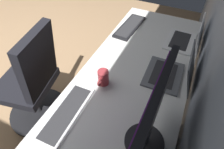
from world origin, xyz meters
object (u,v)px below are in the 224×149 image
(laptop_center, at_px, (188,38))
(keyboard_main, at_px, (130,26))
(drawer_pedestal, at_px, (116,146))
(keyboard_spare, at_px, (66,113))
(monitor_primary, at_px, (151,116))
(coffee_mug, at_px, (103,78))
(office_chair, at_px, (33,86))
(laptop_leftmost, at_px, (174,72))

(laptop_center, height_order, keyboard_main, laptop_center)
(drawer_pedestal, distance_m, keyboard_spare, 0.48)
(monitor_primary, height_order, coffee_mug, monitor_primary)
(drawer_pedestal, xyz_separation_m, laptop_center, (-0.86, 0.23, 0.43))
(keyboard_main, bearing_deg, office_chair, -35.99)
(keyboard_main, distance_m, keyboard_spare, 0.99)
(laptop_center, bearing_deg, office_chair, -55.31)
(keyboard_main, relative_size, keyboard_spare, 1.01)
(monitor_primary, bearing_deg, laptop_leftmost, 176.09)
(drawer_pedestal, height_order, laptop_center, laptop_center)
(drawer_pedestal, xyz_separation_m, office_chair, (-0.13, -0.82, 0.11))
(laptop_center, distance_m, office_chair, 1.32)
(monitor_primary, relative_size, laptop_center, 1.57)
(coffee_mug, bearing_deg, drawer_pedestal, 42.82)
(keyboard_main, bearing_deg, keyboard_spare, 0.09)
(office_chair, bearing_deg, laptop_leftmost, 106.26)
(drawer_pedestal, xyz_separation_m, monitor_primary, (0.07, 0.18, 0.63))
(laptop_leftmost, relative_size, coffee_mug, 2.81)
(laptop_leftmost, distance_m, office_chair, 1.12)
(laptop_leftmost, bearing_deg, keyboard_main, -133.64)
(keyboard_spare, relative_size, office_chair, 0.44)
(laptop_center, height_order, keyboard_spare, laptop_center)
(laptop_center, height_order, office_chair, office_chair)
(drawer_pedestal, relative_size, office_chair, 0.72)
(keyboard_main, relative_size, office_chair, 0.44)
(monitor_primary, height_order, laptop_center, monitor_primary)
(monitor_primary, bearing_deg, keyboard_main, -155.06)
(keyboard_main, distance_m, office_chair, 0.98)
(monitor_primary, distance_m, office_chair, 1.14)
(keyboard_main, xyz_separation_m, coffee_mug, (0.69, 0.08, 0.04))
(coffee_mug, bearing_deg, laptop_center, 147.91)
(laptop_leftmost, xyz_separation_m, laptop_center, (-0.43, 0.02, -0.00))
(drawer_pedestal, relative_size, laptop_center, 2.16)
(laptop_leftmost, height_order, office_chair, office_chair)
(drawer_pedestal, bearing_deg, keyboard_spare, -70.08)
(laptop_leftmost, bearing_deg, keyboard_spare, -42.02)
(monitor_primary, bearing_deg, coffee_mug, -126.23)
(laptop_center, bearing_deg, drawer_pedestal, -15.08)
(drawer_pedestal, height_order, laptop_leftmost, laptop_leftmost)
(laptop_leftmost, relative_size, keyboard_main, 0.72)
(office_chair, bearing_deg, laptop_center, 124.69)
(drawer_pedestal, distance_m, laptop_leftmost, 0.65)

